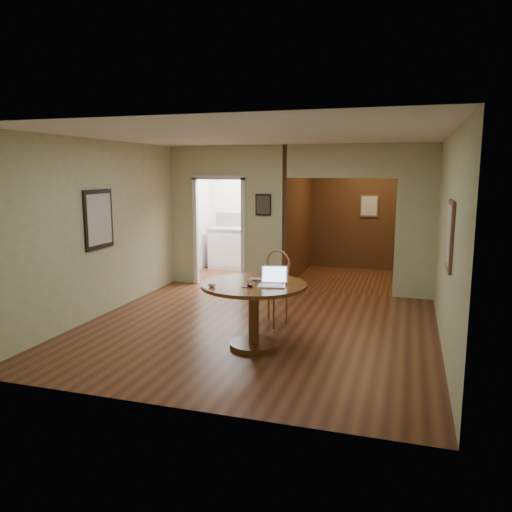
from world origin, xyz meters
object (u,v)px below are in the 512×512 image
(dining_table, at_px, (254,300))
(closed_laptop, at_px, (263,280))
(chair, at_px, (274,283))
(open_laptop, at_px, (273,280))

(dining_table, xyz_separation_m, closed_laptop, (0.07, 0.15, 0.23))
(closed_laptop, bearing_deg, dining_table, -128.81)
(closed_laptop, bearing_deg, chair, 83.95)
(open_laptop, relative_size, closed_laptop, 1.04)
(chair, distance_m, closed_laptop, 0.94)
(open_laptop, bearing_deg, dining_table, 160.26)
(open_laptop, bearing_deg, chair, 92.92)
(dining_table, xyz_separation_m, open_laptop, (0.26, -0.04, 0.28))
(chair, relative_size, open_laptop, 2.92)
(chair, distance_m, open_laptop, 1.16)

